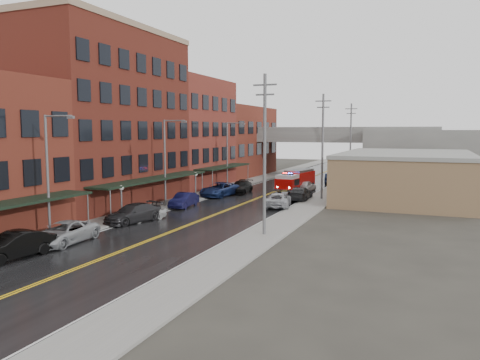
% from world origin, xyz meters
% --- Properties ---
extents(ground, '(220.00, 220.00, 0.00)m').
position_xyz_m(ground, '(0.00, 0.00, 0.00)').
color(ground, '#2D2B26').
rests_on(ground, ground).
extents(road, '(11.00, 160.00, 0.02)m').
position_xyz_m(road, '(0.00, 30.00, 0.01)').
color(road, black).
rests_on(road, ground).
extents(sidewalk_left, '(3.00, 160.00, 0.15)m').
position_xyz_m(sidewalk_left, '(-7.30, 30.00, 0.07)').
color(sidewalk_left, slate).
rests_on(sidewalk_left, ground).
extents(sidewalk_right, '(3.00, 160.00, 0.15)m').
position_xyz_m(sidewalk_right, '(7.30, 30.00, 0.07)').
color(sidewalk_right, slate).
rests_on(sidewalk_right, ground).
extents(curb_left, '(0.30, 160.00, 0.15)m').
position_xyz_m(curb_left, '(-5.65, 30.00, 0.07)').
color(curb_left, gray).
rests_on(curb_left, ground).
extents(curb_right, '(0.30, 160.00, 0.15)m').
position_xyz_m(curb_right, '(5.65, 30.00, 0.07)').
color(curb_right, gray).
rests_on(curb_right, ground).
extents(brick_building_b, '(9.00, 20.00, 18.00)m').
position_xyz_m(brick_building_b, '(-13.30, 23.00, 9.00)').
color(brick_building_b, '#541C16').
rests_on(brick_building_b, ground).
extents(brick_building_c, '(9.00, 15.00, 15.00)m').
position_xyz_m(brick_building_c, '(-13.30, 40.50, 7.50)').
color(brick_building_c, maroon).
rests_on(brick_building_c, ground).
extents(brick_building_far, '(9.00, 20.00, 12.00)m').
position_xyz_m(brick_building_far, '(-13.30, 58.00, 6.00)').
color(brick_building_far, '#5E2B18').
rests_on(brick_building_far, ground).
extents(tan_building, '(14.00, 22.00, 5.00)m').
position_xyz_m(tan_building, '(16.00, 40.00, 2.50)').
color(tan_building, olive).
rests_on(tan_building, ground).
extents(right_far_block, '(18.00, 30.00, 8.00)m').
position_xyz_m(right_far_block, '(18.00, 70.00, 4.00)').
color(right_far_block, slate).
rests_on(right_far_block, ground).
extents(awning_1, '(2.60, 18.00, 3.09)m').
position_xyz_m(awning_1, '(-7.49, 23.00, 2.99)').
color(awning_1, black).
rests_on(awning_1, ground).
extents(awning_2, '(2.60, 13.00, 3.09)m').
position_xyz_m(awning_2, '(-7.49, 40.50, 2.99)').
color(awning_2, black).
rests_on(awning_2, ground).
extents(globe_lamp_1, '(0.44, 0.44, 3.12)m').
position_xyz_m(globe_lamp_1, '(-6.40, 16.00, 2.31)').
color(globe_lamp_1, '#59595B').
rests_on(globe_lamp_1, ground).
extents(globe_lamp_2, '(0.44, 0.44, 3.12)m').
position_xyz_m(globe_lamp_2, '(-6.40, 30.00, 2.31)').
color(globe_lamp_2, '#59595B').
rests_on(globe_lamp_2, ground).
extents(street_lamp_0, '(2.64, 0.22, 9.00)m').
position_xyz_m(street_lamp_0, '(-6.55, 8.00, 5.19)').
color(street_lamp_0, '#59595B').
rests_on(street_lamp_0, ground).
extents(street_lamp_1, '(2.64, 0.22, 9.00)m').
position_xyz_m(street_lamp_1, '(-6.55, 24.00, 5.19)').
color(street_lamp_1, '#59595B').
rests_on(street_lamp_1, ground).
extents(street_lamp_2, '(2.64, 0.22, 9.00)m').
position_xyz_m(street_lamp_2, '(-6.55, 40.00, 5.19)').
color(street_lamp_2, '#59595B').
rests_on(street_lamp_2, ground).
extents(utility_pole_0, '(1.80, 0.24, 12.00)m').
position_xyz_m(utility_pole_0, '(7.20, 15.00, 6.31)').
color(utility_pole_0, '#59595B').
rests_on(utility_pole_0, ground).
extents(utility_pole_1, '(1.80, 0.24, 12.00)m').
position_xyz_m(utility_pole_1, '(7.20, 35.00, 6.31)').
color(utility_pole_1, '#59595B').
rests_on(utility_pole_1, ground).
extents(utility_pole_2, '(1.80, 0.24, 12.00)m').
position_xyz_m(utility_pole_2, '(7.20, 55.00, 6.31)').
color(utility_pole_2, '#59595B').
rests_on(utility_pole_2, ground).
extents(overpass, '(40.00, 10.00, 7.50)m').
position_xyz_m(overpass, '(0.00, 62.00, 5.99)').
color(overpass, slate).
rests_on(overpass, ground).
extents(fire_truck, '(3.91, 7.89, 2.78)m').
position_xyz_m(fire_truck, '(2.39, 41.27, 1.51)').
color(fire_truck, '#BD0A08').
rests_on(fire_truck, ground).
extents(parked_car_left_1, '(2.37, 5.26, 1.68)m').
position_xyz_m(parked_car_left_1, '(-5.00, 3.19, 0.84)').
color(parked_car_left_1, black).
rests_on(parked_car_left_1, ground).
extents(parked_car_left_2, '(2.93, 5.69, 1.54)m').
position_xyz_m(parked_car_left_2, '(-5.00, 7.44, 0.77)').
color(parked_car_left_2, '#979B9F').
rests_on(parked_car_left_2, ground).
extents(parked_car_left_3, '(3.55, 5.87, 1.59)m').
position_xyz_m(parked_car_left_3, '(-5.00, 15.70, 0.80)').
color(parked_car_left_3, '#262528').
rests_on(parked_car_left_3, ground).
extents(parked_car_left_4, '(2.69, 4.18, 1.32)m').
position_xyz_m(parked_car_left_4, '(-4.48, 16.80, 0.66)').
color(parked_car_left_4, '#B3B3B3').
rests_on(parked_car_left_4, ground).
extents(parked_car_left_5, '(1.97, 4.66, 1.50)m').
position_xyz_m(parked_car_left_5, '(-4.87, 24.45, 0.75)').
color(parked_car_left_5, black).
rests_on(parked_car_left_5, ground).
extents(parked_car_left_6, '(3.50, 6.31, 1.67)m').
position_xyz_m(parked_car_left_6, '(-4.82, 33.20, 0.84)').
color(parked_car_left_6, navy).
rests_on(parked_car_left_6, ground).
extents(parked_car_left_7, '(2.63, 5.48, 1.54)m').
position_xyz_m(parked_car_left_7, '(-3.60, 36.96, 0.77)').
color(parked_car_left_7, black).
rests_on(parked_car_left_7, ground).
extents(parked_car_right_0, '(3.57, 5.79, 1.50)m').
position_xyz_m(parked_car_right_0, '(4.11, 28.20, 0.75)').
color(parked_car_right_0, '#9C9EA4').
rests_on(parked_car_right_0, ground).
extents(parked_car_right_1, '(2.35, 5.29, 1.51)m').
position_xyz_m(parked_car_right_1, '(5.00, 33.82, 0.75)').
color(parked_car_right_1, '#232325').
rests_on(parked_car_right_1, ground).
extents(parked_car_right_2, '(2.10, 4.37, 1.44)m').
position_xyz_m(parked_car_right_2, '(3.64, 41.80, 0.72)').
color(parked_car_right_2, silver).
rests_on(parked_car_right_2, ground).
extents(parked_car_right_3, '(2.29, 4.88, 1.55)m').
position_xyz_m(parked_car_right_3, '(4.95, 51.80, 0.77)').
color(parked_car_right_3, black).
rests_on(parked_car_right_3, ground).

